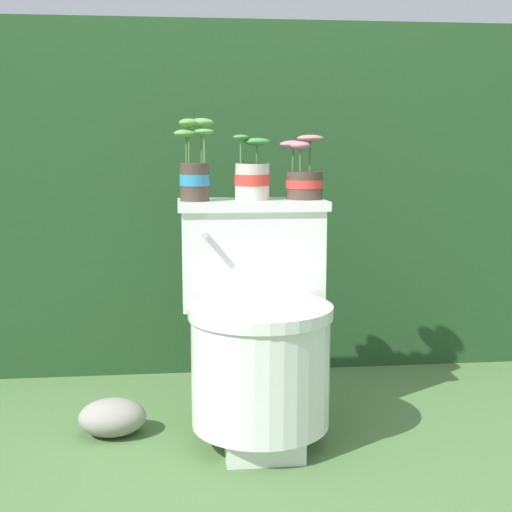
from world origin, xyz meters
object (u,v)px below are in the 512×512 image
potted_plant_middle (304,177)px  garden_stone (112,417)px  toilet (258,330)px  potted_plant_left (195,170)px  potted_plant_midleft (252,177)px

potted_plant_middle → garden_stone: size_ratio=0.99×
toilet → garden_stone: toilet is taller
toilet → potted_plant_left: bearing=141.0°
potted_plant_left → garden_stone: 0.82m
toilet → potted_plant_midleft: (0.00, 0.17, 0.46)m
potted_plant_midleft → potted_plant_middle: same height
potted_plant_midleft → potted_plant_left: bearing=-173.5°
potted_plant_midleft → garden_stone: 0.88m
potted_plant_left → garden_stone: (-0.27, -0.10, -0.77)m
potted_plant_middle → garden_stone: 0.98m
potted_plant_left → potted_plant_midleft: 0.19m
potted_plant_midleft → potted_plant_middle: size_ratio=1.00×
potted_plant_left → toilet: bearing=-39.0°
toilet → potted_plant_midleft: bearing=89.3°
toilet → potted_plant_left: (-0.18, 0.15, 0.49)m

